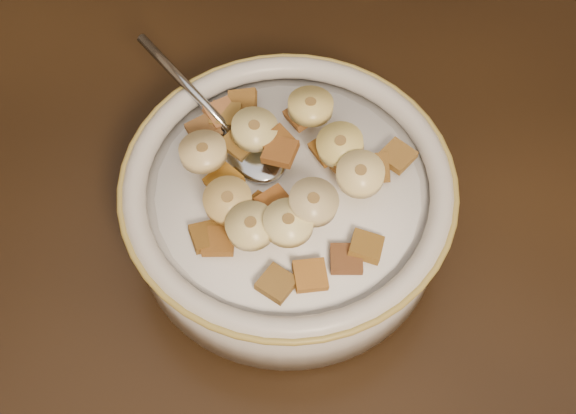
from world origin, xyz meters
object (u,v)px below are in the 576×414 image
at_px(cereal_bowl, 288,210).
at_px(spoon, 254,156).
at_px(table, 283,410).
at_px(chair, 563,44).

height_order(cereal_bowl, spoon, spoon).
bearing_deg(cereal_bowl, table, -66.53).
bearing_deg(chair, spoon, -103.53).
distance_m(table, cereal_bowl, 0.13).
bearing_deg(chair, table, -93.36).
distance_m(cereal_bowl, spoon, 0.05).
distance_m(chair, spoon, 0.65).
height_order(table, chair, chair).
relative_size(cereal_bowl, spoon, 4.17).
xyz_separation_m(table, cereal_bowl, (-0.05, 0.12, 0.05)).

